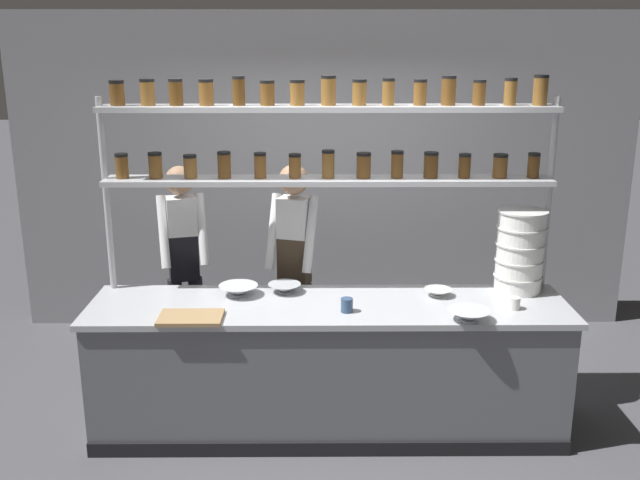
{
  "coord_description": "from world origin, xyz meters",
  "views": [
    {
      "loc": [
        -0.09,
        -4.46,
        2.62
      ],
      "look_at": [
        -0.06,
        0.2,
        1.31
      ],
      "focal_mm": 40.0,
      "sensor_mm": 36.0,
      "label": 1
    }
  ],
  "objects_px": {
    "spice_shelf_unit": "(328,147)",
    "container_stack": "(520,251)",
    "chef_left": "(184,258)",
    "chef_center": "(294,262)",
    "prep_bowl_near_left": "(438,293)",
    "prep_bowl_near_right": "(469,315)",
    "cutting_board": "(191,318)",
    "prep_bowl_center_back": "(284,288)",
    "prep_bowl_center_front": "(238,290)",
    "serving_cup_front": "(514,303)",
    "serving_cup_by_board": "(347,305)"
  },
  "relations": [
    {
      "from": "prep_bowl_center_back",
      "to": "prep_bowl_near_right",
      "type": "relative_size",
      "value": 0.85
    },
    {
      "from": "prep_bowl_near_left",
      "to": "prep_bowl_near_right",
      "type": "height_order",
      "value": "prep_bowl_near_right"
    },
    {
      "from": "chef_center",
      "to": "prep_bowl_center_front",
      "type": "height_order",
      "value": "chef_center"
    },
    {
      "from": "cutting_board",
      "to": "serving_cup_by_board",
      "type": "xyz_separation_m",
      "value": [
        0.99,
        0.12,
        0.03
      ]
    },
    {
      "from": "prep_bowl_near_left",
      "to": "prep_bowl_center_back",
      "type": "bearing_deg",
      "value": 175.7
    },
    {
      "from": "serving_cup_front",
      "to": "prep_bowl_center_back",
      "type": "bearing_deg",
      "value": 167.7
    },
    {
      "from": "prep_bowl_near_left",
      "to": "serving_cup_front",
      "type": "distance_m",
      "value": 0.52
    },
    {
      "from": "chef_center",
      "to": "cutting_board",
      "type": "height_order",
      "value": "chef_center"
    },
    {
      "from": "prep_bowl_near_right",
      "to": "prep_bowl_center_front",
      "type": "bearing_deg",
      "value": 162.33
    },
    {
      "from": "container_stack",
      "to": "serving_cup_by_board",
      "type": "bearing_deg",
      "value": -161.75
    },
    {
      "from": "chef_center",
      "to": "prep_bowl_center_front",
      "type": "relative_size",
      "value": 6.49
    },
    {
      "from": "prep_bowl_center_back",
      "to": "prep_bowl_center_front",
      "type": "bearing_deg",
      "value": -169.96
    },
    {
      "from": "serving_cup_front",
      "to": "container_stack",
      "type": "bearing_deg",
      "value": 71.79
    },
    {
      "from": "chef_center",
      "to": "prep_bowl_center_back",
      "type": "xyz_separation_m",
      "value": [
        -0.06,
        -0.41,
        -0.07
      ]
    },
    {
      "from": "spice_shelf_unit",
      "to": "serving_cup_by_board",
      "type": "distance_m",
      "value": 1.07
    },
    {
      "from": "prep_bowl_center_back",
      "to": "chef_left",
      "type": "bearing_deg",
      "value": 143.88
    },
    {
      "from": "spice_shelf_unit",
      "to": "serving_cup_front",
      "type": "height_order",
      "value": "spice_shelf_unit"
    },
    {
      "from": "spice_shelf_unit",
      "to": "cutting_board",
      "type": "xyz_separation_m",
      "value": [
        -0.87,
        -0.6,
        -0.99
      ]
    },
    {
      "from": "container_stack",
      "to": "serving_cup_by_board",
      "type": "height_order",
      "value": "container_stack"
    },
    {
      "from": "prep_bowl_near_left",
      "to": "serving_cup_by_board",
      "type": "distance_m",
      "value": 0.7
    },
    {
      "from": "serving_cup_front",
      "to": "chef_center",
      "type": "bearing_deg",
      "value": 153.1
    },
    {
      "from": "chef_left",
      "to": "prep_bowl_center_front",
      "type": "xyz_separation_m",
      "value": [
        0.49,
        -0.64,
        -0.03
      ]
    },
    {
      "from": "prep_bowl_near_left",
      "to": "prep_bowl_near_right",
      "type": "distance_m",
      "value": 0.46
    },
    {
      "from": "prep_bowl_near_left",
      "to": "prep_bowl_center_front",
      "type": "height_order",
      "value": "prep_bowl_center_front"
    },
    {
      "from": "container_stack",
      "to": "prep_bowl_near_left",
      "type": "bearing_deg",
      "value": -169.14
    },
    {
      "from": "spice_shelf_unit",
      "to": "container_stack",
      "type": "height_order",
      "value": "spice_shelf_unit"
    },
    {
      "from": "prep_bowl_center_back",
      "to": "container_stack",
      "type": "bearing_deg",
      "value": 1.08
    },
    {
      "from": "prep_bowl_near_right",
      "to": "container_stack",
      "type": "bearing_deg",
      "value": 50.67
    },
    {
      "from": "cutting_board",
      "to": "chef_center",
      "type": "bearing_deg",
      "value": 55.07
    },
    {
      "from": "container_stack",
      "to": "prep_bowl_center_front",
      "type": "height_order",
      "value": "container_stack"
    },
    {
      "from": "chef_left",
      "to": "chef_center",
      "type": "height_order",
      "value": "chef_center"
    },
    {
      "from": "serving_cup_front",
      "to": "chef_left",
      "type": "bearing_deg",
      "value": 158.43
    },
    {
      "from": "serving_cup_by_board",
      "to": "prep_bowl_center_front",
      "type": "bearing_deg",
      "value": 156.8
    },
    {
      "from": "chef_center",
      "to": "cutting_board",
      "type": "distance_m",
      "value": 1.1
    },
    {
      "from": "spice_shelf_unit",
      "to": "prep_bowl_near_left",
      "type": "height_order",
      "value": "spice_shelf_unit"
    },
    {
      "from": "prep_bowl_center_back",
      "to": "serving_cup_by_board",
      "type": "relative_size",
      "value": 2.48
    },
    {
      "from": "prep_bowl_near_right",
      "to": "serving_cup_by_board",
      "type": "relative_size",
      "value": 2.93
    },
    {
      "from": "prep_bowl_near_right",
      "to": "serving_cup_front",
      "type": "bearing_deg",
      "value": 30.39
    },
    {
      "from": "prep_bowl_center_front",
      "to": "serving_cup_front",
      "type": "xyz_separation_m",
      "value": [
        1.83,
        -0.27,
        0.0
      ]
    },
    {
      "from": "serving_cup_front",
      "to": "serving_cup_by_board",
      "type": "xyz_separation_m",
      "value": [
        -1.1,
        -0.04,
        0.01
      ]
    },
    {
      "from": "chef_left",
      "to": "cutting_board",
      "type": "xyz_separation_m",
      "value": [
        0.23,
        -1.08,
        -0.06
      ]
    },
    {
      "from": "prep_bowl_center_front",
      "to": "prep_bowl_near_right",
      "type": "xyz_separation_m",
      "value": [
        1.49,
        -0.47,
        0.0
      ]
    },
    {
      "from": "spice_shelf_unit",
      "to": "prep_bowl_center_back",
      "type": "distance_m",
      "value": 1.02
    },
    {
      "from": "spice_shelf_unit",
      "to": "chef_left",
      "type": "relative_size",
      "value": 1.81
    },
    {
      "from": "spice_shelf_unit",
      "to": "prep_bowl_near_right",
      "type": "xyz_separation_m",
      "value": [
        0.87,
        -0.64,
        -0.96
      ]
    },
    {
      "from": "chef_left",
      "to": "container_stack",
      "type": "height_order",
      "value": "chef_left"
    },
    {
      "from": "prep_bowl_center_front",
      "to": "prep_bowl_near_right",
      "type": "relative_size",
      "value": 1.0
    },
    {
      "from": "spice_shelf_unit",
      "to": "prep_bowl_center_front",
      "type": "xyz_separation_m",
      "value": [
        -0.61,
        -0.17,
        -0.96
      ]
    },
    {
      "from": "spice_shelf_unit",
      "to": "serving_cup_front",
      "type": "relative_size",
      "value": 37.86
    },
    {
      "from": "prep_bowl_center_back",
      "to": "prep_bowl_near_right",
      "type": "bearing_deg",
      "value": -24.29
    }
  ]
}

